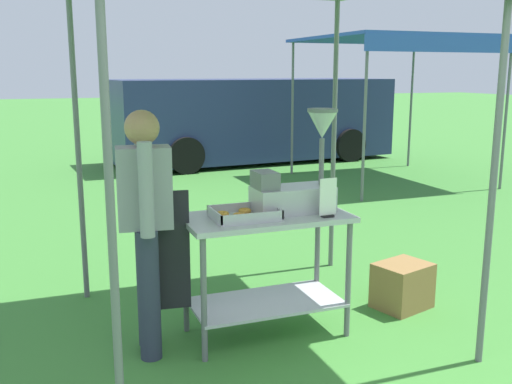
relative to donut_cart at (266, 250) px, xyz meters
name	(u,v)px	position (x,y,z in m)	size (l,w,h in m)	color
ground_plane	(139,196)	(-0.05, 5.05, -0.62)	(70.00, 70.00, 0.00)	#3D7F33
donut_cart	(266,250)	(0.00, 0.00, 0.00)	(1.14, 0.58, 0.87)	#B7B7BC
donut_tray	(244,215)	(-0.18, -0.03, 0.27)	(0.44, 0.33, 0.07)	#B7B7BC
donut_fryer	(297,181)	(0.24, 0.03, 0.46)	(0.61, 0.28, 0.72)	#B7B7BC
menu_sign	(328,200)	(0.37, -0.20, 0.36)	(0.13, 0.05, 0.27)	black
vendor	(147,220)	(-0.82, 0.02, 0.28)	(0.46, 0.54, 1.61)	#2D3347
supply_crate	(402,286)	(1.19, 0.06, -0.44)	(0.49, 0.43, 0.36)	olive
van_navy	(253,119)	(2.82, 7.79, 0.25)	(5.89, 2.42, 1.69)	navy
neighbour_tent	(397,42)	(4.18, 4.75, 1.69)	(2.74, 2.68, 2.39)	slate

